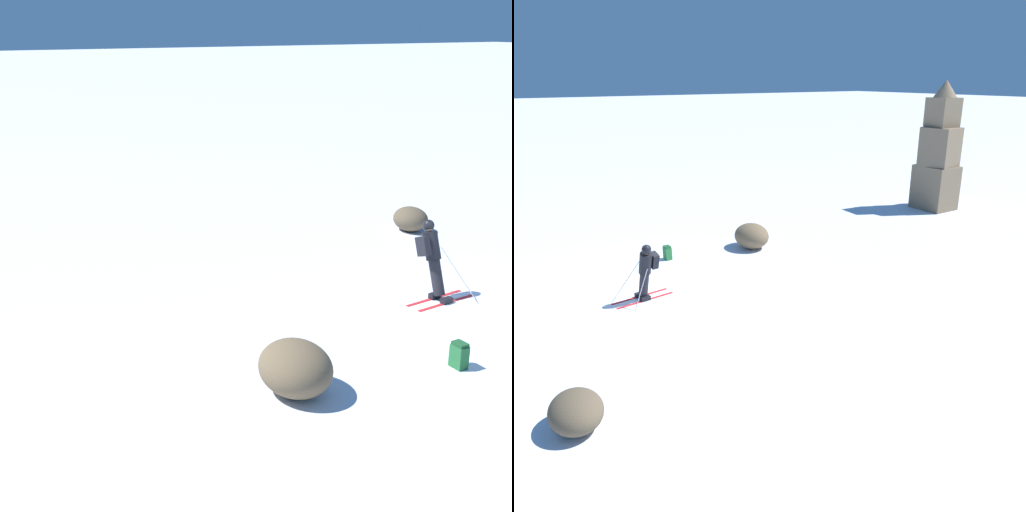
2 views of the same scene
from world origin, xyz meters
The scene contains 5 objects.
ground_plane centered at (0.00, 0.00, 0.00)m, with size 300.00×300.00×0.00m, color white.
skier centered at (1.51, 0.06, 1.01)m, with size 1.28×1.79×1.83m.
spare_backpack centered at (-1.50, 1.91, 0.24)m, with size 0.30×0.23×0.50m.
exposed_boulder_0 centered at (-0.94, 5.06, 0.47)m, with size 1.44×1.22×0.94m, color brown.
exposed_boulder_1 centered at (6.03, -3.00, 0.37)m, with size 1.14×0.97×0.74m, color brown.
Camera 1 is at (-10.30, 10.61, 6.08)m, focal length 50.00 mm.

